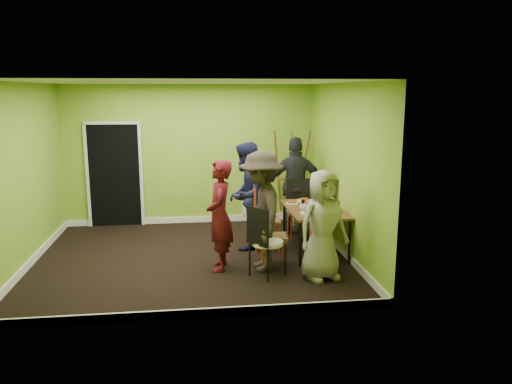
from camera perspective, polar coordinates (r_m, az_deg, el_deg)
ground at (r=8.27m, az=-7.31°, el=-7.44°), size 5.00×5.00×0.00m
room_walls at (r=8.05m, az=-7.65°, el=-0.67°), size 5.04×4.54×2.82m
dining_table at (r=8.38m, az=6.74°, el=-2.22°), size 0.90×1.50×0.75m
chair_left_far at (r=8.48m, az=0.62°, el=-2.55°), size 0.48×0.48×1.09m
chair_left_near at (r=7.73m, az=1.44°, el=-4.45°), size 0.44×0.43×0.98m
chair_back_end at (r=9.26m, az=4.81°, el=-0.46°), size 0.44×0.53×1.07m
chair_front_end at (r=7.44m, az=7.21°, el=-5.66°), size 0.36×0.37×0.87m
chair_bentwood at (r=7.21m, az=0.92°, el=-5.33°), size 0.58×0.57×1.06m
easel at (r=10.18m, az=3.99°, el=1.73°), size 0.77×0.72×1.92m
plate_near_left at (r=8.66m, az=4.11°, el=-1.30°), size 0.22×0.22×0.01m
plate_near_right at (r=8.01m, az=6.01°, el=-2.39°), size 0.27×0.27×0.01m
plate_far_back at (r=8.90m, az=5.52°, el=-0.98°), size 0.26×0.26×0.01m
plate_far_front at (r=7.82m, az=7.83°, el=-2.79°), size 0.26×0.26×0.01m
plate_wall_back at (r=8.64m, az=8.52°, el=-1.44°), size 0.23×0.23×0.01m
plate_wall_front at (r=8.24m, az=8.59°, el=-2.06°), size 0.23×0.23×0.01m
thermos at (r=8.37m, az=6.83°, el=-1.06°), size 0.07×0.07×0.23m
blue_bottle at (r=8.10m, az=9.33°, el=-1.67°), size 0.07×0.07×0.20m
orange_bottle at (r=8.52m, az=5.69°, el=-1.31°), size 0.04×0.04×0.08m
glass_mid at (r=8.54m, az=5.40°, el=-1.22°), size 0.06×0.06×0.09m
glass_back at (r=8.83m, az=6.32°, el=-0.80°), size 0.07×0.07×0.10m
glass_front at (r=7.93m, az=7.87°, el=-2.32°), size 0.06×0.06×0.08m
cup_a at (r=8.16m, az=5.48°, el=-1.77°), size 0.14×0.14×0.11m
cup_b at (r=8.37m, az=7.73°, el=-1.58°), size 0.09×0.09×0.08m
person_standing at (r=7.49m, az=-4.17°, el=-2.68°), size 0.45×0.65×1.68m
person_left_far at (r=8.49m, az=-1.14°, el=-0.45°), size 0.99×1.09×1.83m
person_left_near at (r=7.45m, az=0.65°, el=-2.20°), size 0.71×1.19×1.81m
person_back_end at (r=9.39m, az=4.60°, el=0.71°), size 1.12×0.56×1.84m
person_front_end at (r=7.17m, az=7.65°, el=-3.76°), size 0.90×0.74×1.59m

